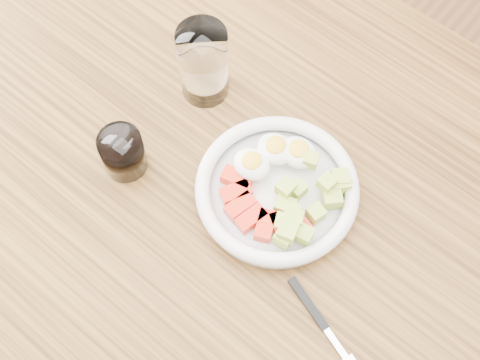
# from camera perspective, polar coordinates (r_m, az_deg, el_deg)

# --- Properties ---
(ground) EXTENTS (4.00, 4.00, 0.00)m
(ground) POSITION_cam_1_polar(r_m,az_deg,el_deg) (1.70, 0.05, -11.96)
(ground) COLOR brown
(ground) RESTS_ON ground
(dining_table) EXTENTS (1.50, 0.90, 0.77)m
(dining_table) POSITION_cam_1_polar(r_m,az_deg,el_deg) (1.06, 0.07, -3.69)
(dining_table) COLOR brown
(dining_table) RESTS_ON ground
(bowl) EXTENTS (0.23, 0.23, 0.06)m
(bowl) POSITION_cam_1_polar(r_m,az_deg,el_deg) (0.95, 3.26, -0.71)
(bowl) COLOR white
(bowl) RESTS_ON dining_table
(fork) EXTENTS (0.17, 0.06, 0.01)m
(fork) POSITION_cam_1_polar(r_m,az_deg,el_deg) (0.91, 6.69, -11.63)
(fork) COLOR black
(fork) RESTS_ON dining_table
(water_glass) EXTENTS (0.07, 0.07, 0.13)m
(water_glass) POSITION_cam_1_polar(r_m,az_deg,el_deg) (1.00, -3.14, 9.90)
(water_glass) COLOR white
(water_glass) RESTS_ON dining_table
(coffee_glass) EXTENTS (0.06, 0.06, 0.07)m
(coffee_glass) POSITION_cam_1_polar(r_m,az_deg,el_deg) (0.97, -9.97, 2.29)
(coffee_glass) COLOR white
(coffee_glass) RESTS_ON dining_table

